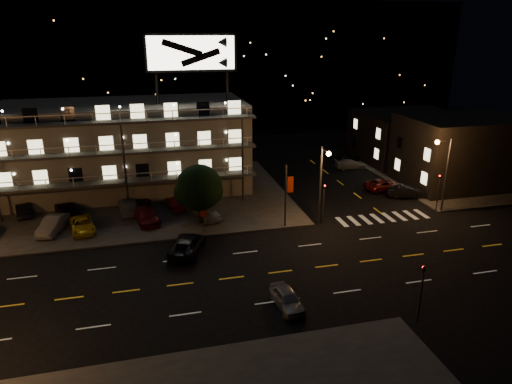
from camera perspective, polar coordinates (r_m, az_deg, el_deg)
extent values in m
plane|color=black|center=(36.84, 0.03, -10.32)|extent=(140.00, 140.00, 0.00)
cube|color=#333331|center=(54.55, -19.68, -1.21)|extent=(44.00, 24.00, 0.15)
cube|color=#333331|center=(65.99, 21.66, 2.07)|extent=(16.00, 24.00, 0.15)
cube|color=gray|center=(56.65, -15.89, 5.18)|extent=(28.00, 12.00, 10.00)
cube|color=gray|center=(55.64, -16.39, 10.42)|extent=(28.00, 12.00, 0.50)
cube|color=#333331|center=(50.50, -15.85, 1.28)|extent=(28.00, 1.80, 0.25)
cube|color=#333331|center=(49.63, -16.19, 4.79)|extent=(28.00, 1.80, 0.25)
cube|color=#333331|center=(48.96, -16.55, 8.40)|extent=(28.00, 1.80, 0.25)
cylinder|color=black|center=(53.38, -12.28, 12.57)|extent=(0.36, 0.36, 3.50)
cylinder|color=black|center=(54.22, -3.60, 13.07)|extent=(0.36, 0.36, 3.50)
cube|color=black|center=(53.35, -8.11, 16.85)|extent=(10.20, 0.50, 4.20)
cube|color=#ECE6C9|center=(53.06, -8.07, 16.84)|extent=(9.60, 0.06, 3.60)
cube|color=black|center=(61.87, 24.23, 4.65)|extent=(14.00, 10.00, 8.50)
cube|color=black|center=(71.56, 18.39, 6.59)|extent=(14.00, 12.00, 7.00)
cube|color=black|center=(101.49, -9.88, 15.71)|extent=(120.00, 20.00, 24.00)
cylinder|color=#2D2D30|center=(44.86, 8.05, 0.70)|extent=(0.20, 0.20, 8.00)
cylinder|color=#2D2D30|center=(43.08, 8.67, 5.15)|extent=(0.12, 1.80, 0.12)
sphere|color=#FF913F|center=(42.39, 9.08, 4.76)|extent=(0.44, 0.44, 0.44)
cylinder|color=#2D2D30|center=(51.59, 22.67, 1.86)|extent=(0.20, 0.20, 8.00)
cylinder|color=#2D2D30|center=(50.19, 22.49, 5.94)|extent=(1.80, 0.12, 0.12)
sphere|color=#FF913F|center=(49.75, 21.72, 5.81)|extent=(0.44, 0.44, 0.44)
cylinder|color=#2D2D30|center=(45.97, 8.41, -1.77)|extent=(0.14, 0.14, 3.60)
imported|color=black|center=(45.19, 8.55, 0.95)|extent=(0.20, 0.16, 1.00)
sphere|color=#FF0C0C|center=(45.11, 8.60, 0.78)|extent=(0.14, 0.14, 0.14)
cylinder|color=#2D2D30|center=(32.54, 19.85, -12.33)|extent=(0.14, 0.14, 3.60)
imported|color=black|center=(31.43, 20.33, -8.75)|extent=(0.20, 0.16, 1.00)
sphere|color=#FF0C0C|center=(31.56, 20.19, -8.82)|extent=(0.14, 0.14, 0.14)
cylinder|color=#2D2D30|center=(52.11, 21.78, -0.41)|extent=(0.14, 0.14, 3.60)
imported|color=black|center=(51.42, 22.10, 2.00)|extent=(0.16, 0.20, 1.00)
sphere|color=#FF0C0C|center=(51.38, 21.98, 1.89)|extent=(0.14, 0.14, 0.14)
cylinder|color=#2D2D30|center=(44.08, 3.72, -0.59)|extent=(0.16, 0.16, 6.40)
cube|color=#A8250C|center=(43.82, 4.31, 0.93)|extent=(0.60, 0.04, 1.60)
cylinder|color=#2D2D30|center=(43.45, -6.57, -3.97)|extent=(0.08, 0.08, 2.20)
cylinder|color=#A8250C|center=(43.00, -6.61, -2.71)|extent=(0.91, 0.04, 0.91)
cylinder|color=black|center=(45.77, -6.97, -2.59)|extent=(0.44, 0.44, 2.12)
sphere|color=black|center=(44.84, -7.10, 0.55)|extent=(4.59, 4.59, 4.59)
sphere|color=black|center=(45.25, -8.46, -0.05)|extent=(2.83, 2.83, 2.83)
sphere|color=black|center=(44.74, -5.79, 0.08)|extent=(2.65, 2.65, 2.65)
imported|color=gray|center=(47.62, -24.06, -3.75)|extent=(2.68, 4.75, 1.48)
imported|color=gold|center=(46.80, -20.90, -3.87)|extent=(3.02, 4.86, 1.26)
imported|color=#610F0D|center=(47.03, -13.61, -2.86)|extent=(3.03, 5.19, 1.41)
imported|color=gray|center=(46.99, -6.24, -2.33)|extent=(2.96, 4.86, 1.55)
imported|color=black|center=(53.17, -27.04, -1.94)|extent=(2.27, 4.21, 1.32)
imported|color=black|center=(51.73, -22.58, -1.89)|extent=(3.25, 4.79, 1.22)
imported|color=gray|center=(50.05, -15.61, -1.62)|extent=(2.63, 5.26, 1.47)
imported|color=black|center=(50.26, -14.33, -1.51)|extent=(2.72, 4.14, 1.31)
imported|color=#610F0D|center=(49.90, -10.05, -1.36)|extent=(2.14, 4.06, 1.27)
imported|color=black|center=(55.59, 18.36, 0.04)|extent=(4.65, 2.82, 1.45)
imported|color=#610F0D|center=(57.42, 15.67, 0.87)|extent=(4.82, 2.30, 1.33)
imported|color=gray|center=(65.39, 11.74, 3.44)|extent=(4.65, 2.30, 1.30)
imported|color=black|center=(68.42, 11.36, 4.21)|extent=(4.25, 2.59, 1.35)
imported|color=gray|center=(32.78, 3.90, -13.17)|extent=(1.86, 3.97, 1.31)
imported|color=black|center=(40.43, -8.63, -6.54)|extent=(4.10, 5.71, 1.44)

